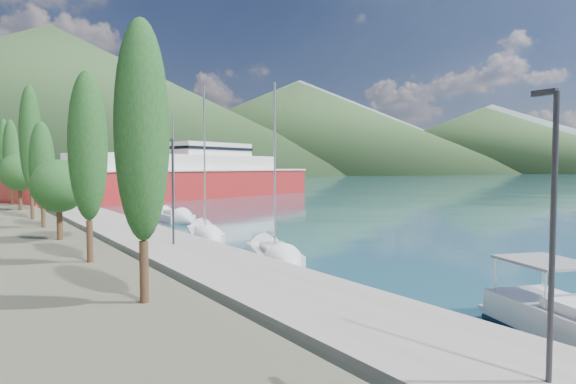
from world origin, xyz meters
TOP-DOWN VIEW (x-y plane):
  - ground at (0.00, 120.00)m, footprint 1400.00×1400.00m
  - quay at (-9.00, 26.00)m, footprint 5.00×88.00m
  - hills_far at (138.59, 618.73)m, footprint 1480.00×900.00m
  - hills_near at (98.04, 372.50)m, footprint 1010.00×520.00m
  - tree_row at (-14.02, 33.66)m, footprint 3.92×64.59m
  - lamp_posts at (-9.00, 14.17)m, footprint 0.15×48.36m
  - sailboat_near at (-5.31, 6.85)m, footprint 4.71×7.77m
  - sailboat_mid at (-5.05, 16.50)m, footprint 4.75×8.57m
  - sailboat_far at (-2.05, 29.24)m, footprint 2.42×7.53m
  - ferry at (12.32, 63.21)m, footprint 55.75×28.45m

SIDE VIEW (x-z plane):
  - ground at x=0.00m, z-range 0.00..0.00m
  - sailboat_near at x=-5.31m, z-range -5.07..5.66m
  - sailboat_mid at x=-5.05m, z-range -5.68..6.27m
  - sailboat_far at x=-2.05m, z-range -5.22..5.84m
  - quay at x=-9.00m, z-range 0.00..0.80m
  - ferry at x=12.32m, z-range -2.13..8.77m
  - lamp_posts at x=-9.00m, z-range 1.05..7.11m
  - tree_row at x=-14.02m, z-range 0.09..11.77m
  - hills_near at x=98.04m, z-range -8.32..106.68m
  - hills_far at x=138.59m, z-range -12.61..167.39m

